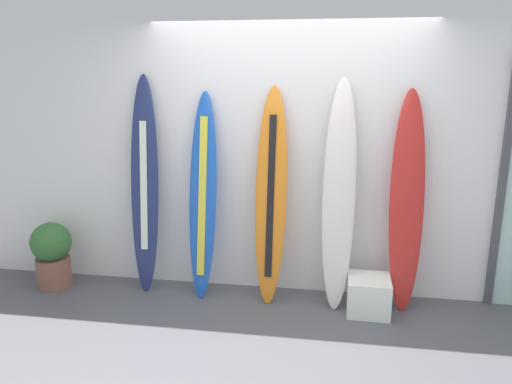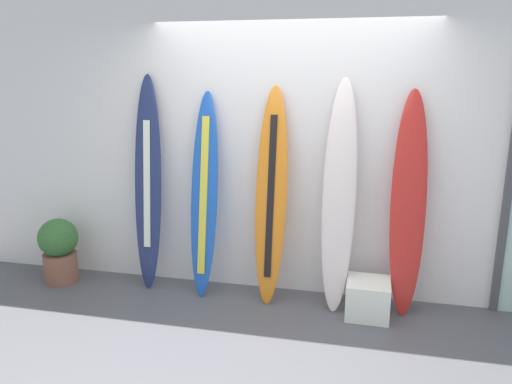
{
  "view_description": "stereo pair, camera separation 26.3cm",
  "coord_description": "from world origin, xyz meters",
  "px_view_note": "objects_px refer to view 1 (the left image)",
  "views": [
    {
      "loc": [
        0.4,
        -3.21,
        2.08
      ],
      "look_at": [
        -0.26,
        0.95,
        1.02
      ],
      "focal_mm": 34.3,
      "sensor_mm": 36.0,
      "label": 1
    },
    {
      "loc": [
        0.66,
        -3.16,
        2.08
      ],
      "look_at": [
        -0.26,
        0.95,
        1.02
      ],
      "focal_mm": 34.3,
      "sensor_mm": 36.0,
      "label": 2
    }
  ],
  "objects_px": {
    "surfboard_ivory": "(339,197)",
    "surfboard_crimson": "(407,202)",
    "surfboard_navy": "(145,186)",
    "display_block_left": "(368,295)",
    "surfboard_cobalt": "(203,197)",
    "potted_plant": "(52,253)",
    "surfboard_sunset": "(271,198)"
  },
  "relations": [
    {
      "from": "surfboard_ivory",
      "to": "surfboard_crimson",
      "type": "relative_size",
      "value": 1.05
    },
    {
      "from": "surfboard_navy",
      "to": "display_block_left",
      "type": "bearing_deg",
      "value": -5.32
    },
    {
      "from": "surfboard_crimson",
      "to": "display_block_left",
      "type": "bearing_deg",
      "value": -148.96
    },
    {
      "from": "surfboard_crimson",
      "to": "surfboard_cobalt",
      "type": "bearing_deg",
      "value": -179.74
    },
    {
      "from": "surfboard_navy",
      "to": "surfboard_crimson",
      "type": "distance_m",
      "value": 2.38
    },
    {
      "from": "surfboard_ivory",
      "to": "surfboard_crimson",
      "type": "height_order",
      "value": "surfboard_ivory"
    },
    {
      "from": "surfboard_cobalt",
      "to": "surfboard_ivory",
      "type": "relative_size",
      "value": 0.94
    },
    {
      "from": "surfboard_ivory",
      "to": "display_block_left",
      "type": "relative_size",
      "value": 5.41
    },
    {
      "from": "surfboard_ivory",
      "to": "surfboard_crimson",
      "type": "bearing_deg",
      "value": 2.46
    },
    {
      "from": "surfboard_crimson",
      "to": "surfboard_ivory",
      "type": "bearing_deg",
      "value": -177.54
    },
    {
      "from": "surfboard_navy",
      "to": "potted_plant",
      "type": "distance_m",
      "value": 1.16
    },
    {
      "from": "surfboard_sunset",
      "to": "surfboard_ivory",
      "type": "distance_m",
      "value": 0.6
    },
    {
      "from": "display_block_left",
      "to": "surfboard_navy",
      "type": "bearing_deg",
      "value": 174.68
    },
    {
      "from": "surfboard_navy",
      "to": "surfboard_cobalt",
      "type": "xyz_separation_m",
      "value": [
        0.57,
        -0.03,
        -0.07
      ]
    },
    {
      "from": "surfboard_sunset",
      "to": "potted_plant",
      "type": "distance_m",
      "value": 2.22
    },
    {
      "from": "surfboard_cobalt",
      "to": "potted_plant",
      "type": "xyz_separation_m",
      "value": [
        -1.5,
        -0.11,
        -0.6
      ]
    },
    {
      "from": "surfboard_navy",
      "to": "surfboard_cobalt",
      "type": "height_order",
      "value": "surfboard_navy"
    },
    {
      "from": "surfboard_navy",
      "to": "display_block_left",
      "type": "relative_size",
      "value": 5.46
    },
    {
      "from": "surfboard_crimson",
      "to": "display_block_left",
      "type": "height_order",
      "value": "surfboard_crimson"
    },
    {
      "from": "display_block_left",
      "to": "potted_plant",
      "type": "distance_m",
      "value": 3.03
    },
    {
      "from": "surfboard_sunset",
      "to": "surfboard_crimson",
      "type": "bearing_deg",
      "value": 0.7
    },
    {
      "from": "surfboard_cobalt",
      "to": "surfboard_ivory",
      "type": "bearing_deg",
      "value": -0.78
    },
    {
      "from": "surfboard_cobalt",
      "to": "potted_plant",
      "type": "distance_m",
      "value": 1.62
    },
    {
      "from": "surfboard_navy",
      "to": "surfboard_cobalt",
      "type": "distance_m",
      "value": 0.57
    },
    {
      "from": "potted_plant",
      "to": "surfboard_sunset",
      "type": "bearing_deg",
      "value": 2.69
    },
    {
      "from": "surfboard_crimson",
      "to": "surfboard_navy",
      "type": "bearing_deg",
      "value": 179.52
    },
    {
      "from": "surfboard_cobalt",
      "to": "surfboard_sunset",
      "type": "distance_m",
      "value": 0.63
    },
    {
      "from": "surfboard_navy",
      "to": "surfboard_crimson",
      "type": "bearing_deg",
      "value": -0.48
    },
    {
      "from": "surfboard_cobalt",
      "to": "surfboard_ivory",
      "type": "distance_m",
      "value": 1.23
    },
    {
      "from": "surfboard_ivory",
      "to": "potted_plant",
      "type": "height_order",
      "value": "surfboard_ivory"
    },
    {
      "from": "surfboard_navy",
      "to": "surfboard_crimson",
      "type": "height_order",
      "value": "surfboard_navy"
    },
    {
      "from": "surfboard_ivory",
      "to": "surfboard_sunset",
      "type": "bearing_deg",
      "value": 179.0
    }
  ]
}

